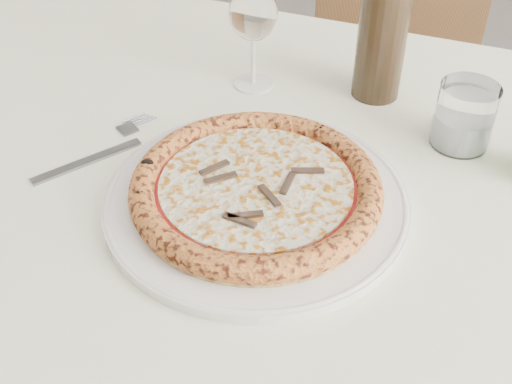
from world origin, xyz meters
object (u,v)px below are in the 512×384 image
Objects in this scene: plate at (256,199)px; wine_bottle at (385,17)px; pizza at (256,188)px; tumbler at (463,120)px; dining_table at (291,211)px; chair_far at (390,55)px; wine_glass at (253,16)px.

wine_bottle reaches higher than plate.
tumbler is at bearing 54.12° from pizza.
tumbler reaches higher than pizza.
pizza reaches higher than plate.
pizza reaches higher than dining_table.
chair_far is 5.85× the size of wine_glass.
wine_bottle reaches higher than chair_far.
dining_table is at bearing 90.00° from plate.
dining_table is 4.24× the size of plate.
tumbler is (0.29, -0.61, 0.26)m from chair_far.
dining_table is 0.15m from pizza.
wine_bottle is at bearing 84.14° from plate.
tumbler is at bearing -64.80° from chair_far.
pizza is 0.33m from wine_bottle.
chair_far reaches higher than pizza.
chair_far is (-0.11, 0.76, -0.14)m from dining_table.
chair_far reaches higher than dining_table.
tumbler is at bearing 0.31° from wine_glass.
wine_bottle is at bearing 155.89° from tumbler.
wine_glass is 0.19m from wine_bottle.
plate is 0.33m from wine_bottle.
chair_far is 0.70m from wine_glass.
chair_far is 10.59× the size of tumbler.
pizza is (-0.00, -0.00, 0.02)m from plate.
plate is 1.26× the size of wine_bottle.
chair_far reaches higher than plate.
wine_bottle is (0.03, 0.21, 0.21)m from dining_table.
wine_bottle is (0.14, -0.55, 0.35)m from chair_far.
plate is 0.31m from tumbler.
plate is 2.30× the size of wine_glass.
plate is at bearing -95.86° from wine_bottle.
plate is at bearing -82.74° from chair_far.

